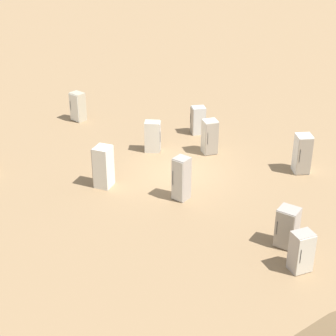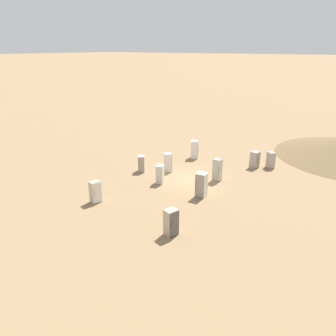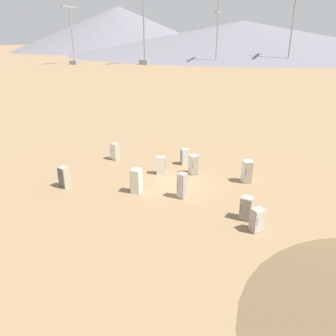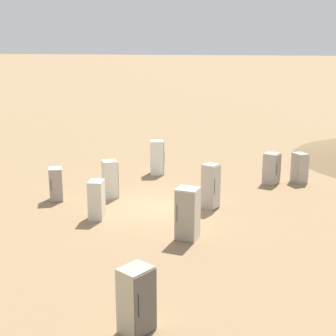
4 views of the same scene
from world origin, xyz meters
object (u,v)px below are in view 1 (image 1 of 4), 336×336
at_px(discarded_fridge_2, 301,252).
at_px(discarded_fridge_9, 78,107).
at_px(discarded_fridge_7, 210,137).
at_px(discarded_fridge_3, 198,120).
at_px(discarded_fridge_6, 153,136).
at_px(discarded_fridge_8, 103,167).
at_px(discarded_fridge_4, 287,227).
at_px(discarded_fridge_0, 302,154).
at_px(discarded_fridge_1, 181,179).

distance_m(discarded_fridge_2, discarded_fridge_9, 16.61).
xyz_separation_m(discarded_fridge_2, discarded_fridge_7, (7.37, 6.29, 0.10)).
distance_m(discarded_fridge_3, discarded_fridge_6, 3.20).
height_order(discarded_fridge_3, discarded_fridge_8, discarded_fridge_8).
xyz_separation_m(discarded_fridge_3, discarded_fridge_4, (-8.08, -6.90, 0.03)).
height_order(discarded_fridge_0, discarded_fridge_9, discarded_fridge_0).
height_order(discarded_fridge_1, discarded_fridge_2, discarded_fridge_1).
height_order(discarded_fridge_1, discarded_fridge_6, discarded_fridge_1).
xyz_separation_m(discarded_fridge_3, discarded_fridge_6, (-2.97, 1.19, 0.04)).
bearing_deg(discarded_fridge_6, discarded_fridge_1, 20.41).
distance_m(discarded_fridge_0, discarded_fridge_9, 12.80).
height_order(discarded_fridge_2, discarded_fridge_8, discarded_fridge_8).
xyz_separation_m(discarded_fridge_1, discarded_fridge_8, (-0.44, 3.54, -0.01)).
relative_size(discarded_fridge_4, discarded_fridge_7, 0.91).
bearing_deg(discarded_fridge_1, discarded_fridge_6, -36.55).
xyz_separation_m(discarded_fridge_0, discarded_fridge_4, (-6.05, -0.89, -0.14)).
bearing_deg(discarded_fridge_4, discarded_fridge_8, 1.43).
height_order(discarded_fridge_6, discarded_fridge_9, discarded_fridge_9).
relative_size(discarded_fridge_2, discarded_fridge_6, 0.96).
distance_m(discarded_fridge_2, discarded_fridge_6, 10.94).
bearing_deg(discarded_fridge_4, discarded_fridge_7, -40.06).
xyz_separation_m(discarded_fridge_4, discarded_fridge_9, (6.89, 13.65, 0.03)).
relative_size(discarded_fridge_3, discarded_fridge_7, 0.87).
distance_m(discarded_fridge_1, discarded_fridge_6, 4.85).
relative_size(discarded_fridge_1, discarded_fridge_6, 1.22).
bearing_deg(discarded_fridge_2, discarded_fridge_4, -103.98).
bearing_deg(discarded_fridge_2, discarded_fridge_9, -76.82).
bearing_deg(discarded_fridge_8, discarded_fridge_6, -8.77).
distance_m(discarded_fridge_2, discarded_fridge_7, 9.69).
height_order(discarded_fridge_2, discarded_fridge_4, discarded_fridge_4).
bearing_deg(discarded_fridge_9, discarded_fridge_6, 177.68).
bearing_deg(discarded_fridge_0, discarded_fridge_9, -34.78).
xyz_separation_m(discarded_fridge_0, discarded_fridge_8, (-5.04, 7.55, 0.02)).
distance_m(discarded_fridge_7, discarded_fridge_8, 5.92).
distance_m(discarded_fridge_1, discarded_fridge_7, 4.71).
relative_size(discarded_fridge_2, discarded_fridge_4, 0.97).
bearing_deg(discarded_fridge_1, discarded_fridge_8, 19.51).
xyz_separation_m(discarded_fridge_0, discarded_fridge_3, (2.03, 6.01, -0.18)).
relative_size(discarded_fridge_1, discarded_fridge_3, 1.29).
relative_size(discarded_fridge_3, discarded_fridge_6, 0.95).
bearing_deg(discarded_fridge_8, discarded_fridge_1, -86.72).
bearing_deg(discarded_fridge_7, discarded_fridge_1, 54.89).
distance_m(discarded_fridge_8, discarded_fridge_9, 7.87).
distance_m(discarded_fridge_1, discarded_fridge_9, 10.31).
height_order(discarded_fridge_0, discarded_fridge_4, discarded_fridge_0).
height_order(discarded_fridge_4, discarded_fridge_7, discarded_fridge_7).
bearing_deg(discarded_fridge_7, discarded_fridge_8, 17.89).
relative_size(discarded_fridge_2, discarded_fridge_7, 0.88).
bearing_deg(discarded_fridge_3, discarded_fridge_6, 120.86).
relative_size(discarded_fridge_1, discarded_fridge_2, 1.27).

